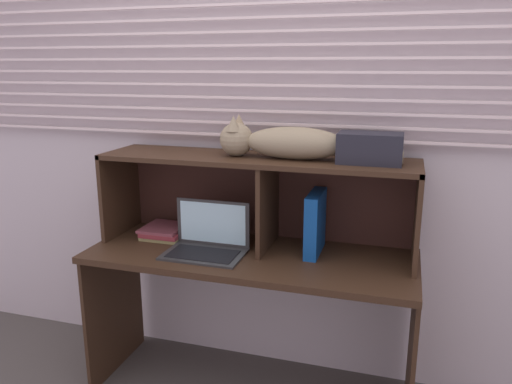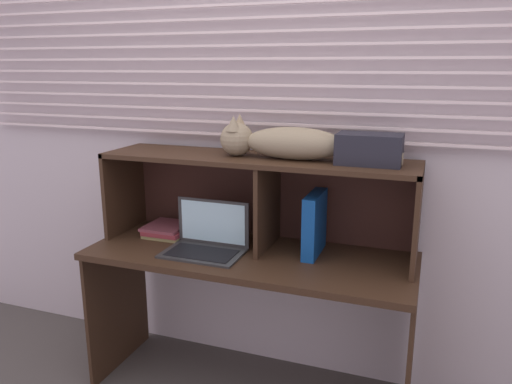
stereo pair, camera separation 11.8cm
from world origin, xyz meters
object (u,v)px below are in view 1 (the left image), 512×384
at_px(laptop, 207,242).
at_px(binder_upright, 315,223).
at_px(cat, 283,142).
at_px(book_stack, 166,231).
at_px(storage_box, 370,148).

relative_size(laptop, binder_upright, 1.27).
xyz_separation_m(cat, binder_upright, (0.16, 0.00, -0.36)).
height_order(book_stack, storage_box, storage_box).
distance_m(cat, book_stack, 0.76).
xyz_separation_m(laptop, binder_upright, (0.47, 0.14, 0.09)).
bearing_deg(storage_box, laptop, -168.58).
relative_size(binder_upright, storage_box, 1.05).
distance_m(laptop, storage_box, 0.83).
relative_size(book_stack, storage_box, 0.83).
xyz_separation_m(laptop, storage_box, (0.69, 0.14, 0.44)).
bearing_deg(binder_upright, laptop, -163.42).
height_order(binder_upright, book_stack, binder_upright).
distance_m(binder_upright, storage_box, 0.41).
height_order(cat, book_stack, cat).
bearing_deg(book_stack, binder_upright, -0.07).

